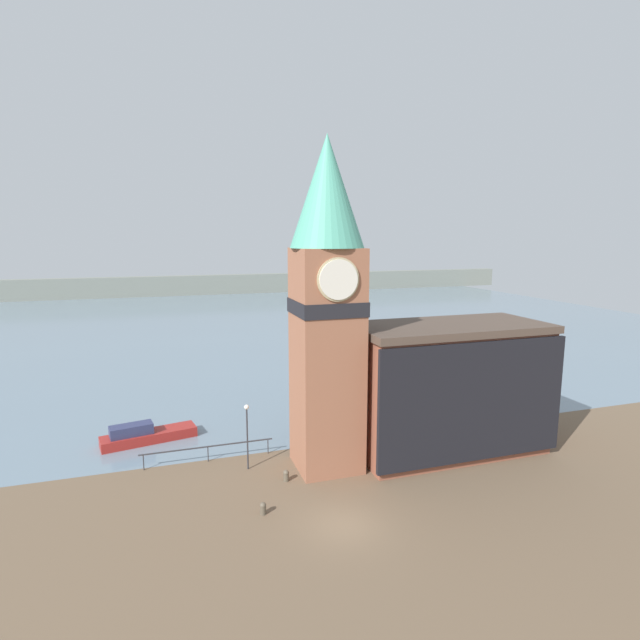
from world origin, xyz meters
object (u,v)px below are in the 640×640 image
(clock_tower, at_px, (327,298))
(mooring_bollard_far, at_px, (263,508))
(boat_near, at_px, (145,435))
(pier_building, at_px, (449,388))
(lamp_post, at_px, (247,425))
(mooring_bollard_near, at_px, (286,475))

(clock_tower, distance_m, mooring_bollard_far, 12.79)
(boat_near, bearing_deg, pier_building, -32.54)
(clock_tower, height_order, mooring_bollard_far, clock_tower)
(boat_near, bearing_deg, clock_tower, -45.31)
(boat_near, distance_m, mooring_bollard_far, 13.77)
(clock_tower, relative_size, pier_building, 1.56)
(clock_tower, bearing_deg, mooring_bollard_far, -139.08)
(pier_building, height_order, boat_near, pier_building)
(boat_near, height_order, mooring_bollard_far, boat_near)
(clock_tower, xyz_separation_m, pier_building, (8.93, -0.17, -6.62))
(clock_tower, xyz_separation_m, mooring_bollard_far, (-5.17, -4.49, -10.80))
(lamp_post, bearing_deg, pier_building, -5.23)
(clock_tower, height_order, mooring_bollard_near, clock_tower)
(mooring_bollard_near, relative_size, lamp_post, 0.16)
(mooring_bollard_near, distance_m, lamp_post, 4.03)
(boat_near, xyz_separation_m, lamp_post, (6.48, -6.63, 2.46))
(mooring_bollard_far, relative_size, lamp_post, 0.16)
(pier_building, xyz_separation_m, mooring_bollard_far, (-14.10, -4.32, -4.18))
(mooring_bollard_far, bearing_deg, mooring_bollard_near, 57.04)
(pier_building, distance_m, mooring_bollard_far, 15.33)
(clock_tower, xyz_separation_m, mooring_bollard_near, (-3.06, -1.23, -10.79))
(clock_tower, bearing_deg, lamp_post, 167.56)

